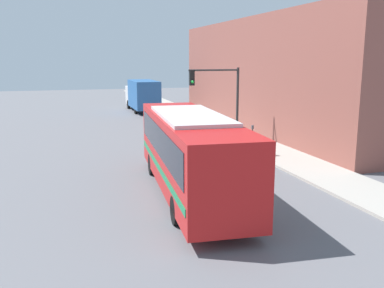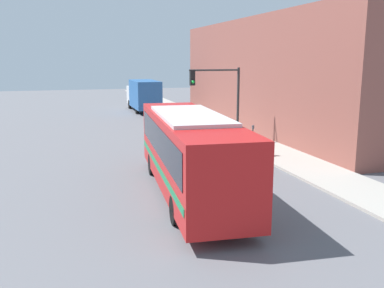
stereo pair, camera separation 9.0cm
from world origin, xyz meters
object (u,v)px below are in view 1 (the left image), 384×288
traffic_light_pole (219,90)px  parking_meter (252,133)px  delivery_truck (142,95)px  fire_hydrant (269,148)px  city_bus (190,149)px

traffic_light_pole → parking_meter: size_ratio=3.41×
delivery_truck → fire_hydrant: delivery_truck is taller
traffic_light_pole → parking_meter: traffic_light_pole is taller
parking_meter → traffic_light_pole: bearing=112.0°
fire_hydrant → parking_meter: (-0.00, 2.05, 0.52)m
city_bus → delivery_truck: 27.14m
city_bus → fire_hydrant: bearing=44.0°
traffic_light_pole → parking_meter: bearing=-68.0°
fire_hydrant → parking_meter: 2.11m
traffic_light_pole → parking_meter: 3.63m
delivery_truck → city_bus: bearing=-96.7°
traffic_light_pole → fire_hydrant: bearing=-77.2°
city_bus → traffic_light_pole: traffic_light_pole is taller
delivery_truck → fire_hydrant: 22.35m
city_bus → parking_meter: size_ratio=7.99×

